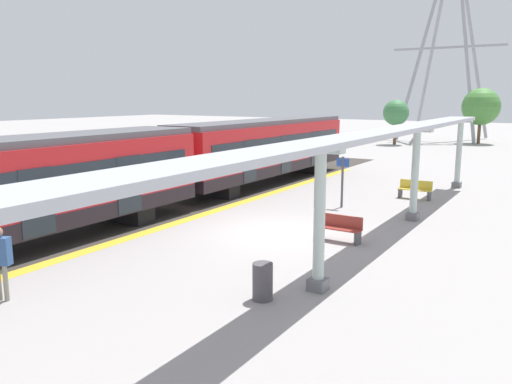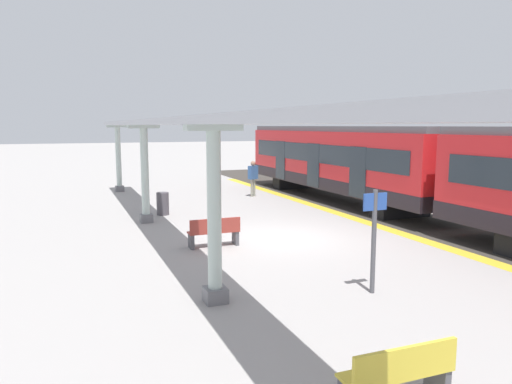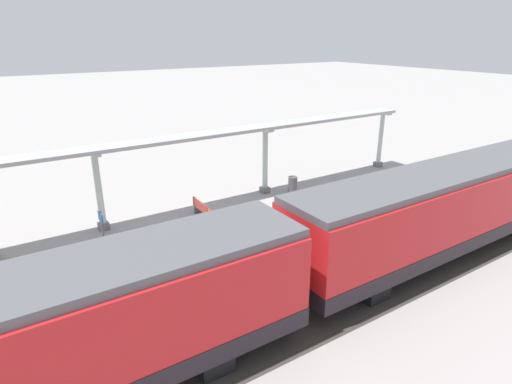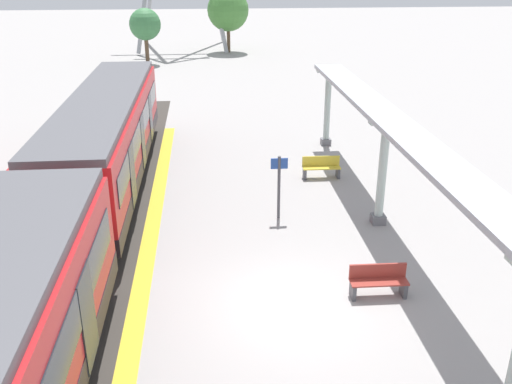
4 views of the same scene
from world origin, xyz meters
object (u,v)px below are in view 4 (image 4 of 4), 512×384
at_px(canopy_pillar_third, 382,173).
at_px(bench_mid_platform, 321,167).
at_px(bench_near_end, 378,280).
at_px(platform_info_sign, 279,181).
at_px(train_far_carriage, 108,138).
at_px(canopy_pillar_fourth, 327,107).

relative_size(canopy_pillar_third, bench_mid_platform, 2.34).
xyz_separation_m(bench_near_end, platform_info_sign, (-1.97, 4.93, 0.89)).
bearing_deg(platform_info_sign, train_far_carriage, 148.56).
bearing_deg(platform_info_sign, bench_mid_platform, 58.82).
bearing_deg(bench_near_end, canopy_pillar_third, 73.25).
relative_size(canopy_pillar_fourth, bench_mid_platform, 2.34).
bearing_deg(platform_info_sign, canopy_pillar_fourth, 67.37).
distance_m(canopy_pillar_fourth, bench_mid_platform, 4.51).
bearing_deg(platform_info_sign, bench_near_end, -68.21).
height_order(bench_mid_platform, platform_info_sign, platform_info_sign).
bearing_deg(canopy_pillar_third, train_far_carriage, 154.52).
bearing_deg(canopy_pillar_third, canopy_pillar_fourth, 90.00).
relative_size(bench_near_end, platform_info_sign, 0.69).
xyz_separation_m(canopy_pillar_fourth, bench_near_end, (-1.27, -12.69, -1.35)).
bearing_deg(canopy_pillar_fourth, train_far_carriage, -156.45).
bearing_deg(bench_near_end, platform_info_sign, 111.79).
xyz_separation_m(bench_near_end, bench_mid_platform, (0.20, 8.52, 0.00)).
bearing_deg(bench_near_end, train_far_carriage, 132.94).
bearing_deg(canopy_pillar_fourth, bench_near_end, -95.69).
xyz_separation_m(train_far_carriage, bench_mid_platform, (8.24, -0.12, -1.39)).
bearing_deg(canopy_pillar_fourth, bench_mid_platform, -104.29).
height_order(bench_near_end, bench_mid_platform, same).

